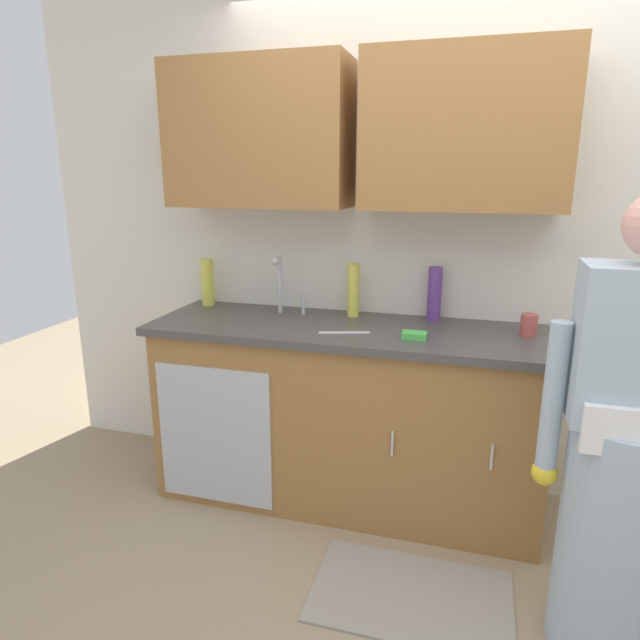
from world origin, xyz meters
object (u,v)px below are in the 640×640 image
person_at_sink (620,475)px  bottle_water_tall (353,290)px  sink (278,323)px  sponge (414,335)px  bottle_soap (208,282)px  cup_by_sink (529,325)px  knife_on_counter (344,333)px  bottle_cleaner_spray (435,294)px

person_at_sink → bottle_water_tall: (-1.12, 0.88, 0.39)m
sink → person_at_sink: size_ratio=0.31×
person_at_sink → sponge: bearing=143.7°
sink → bottle_soap: 0.55m
cup_by_sink → knife_on_counter: 0.85m
bottle_cleaner_spray → bottle_soap: 1.26m
knife_on_counter → cup_by_sink: bearing=176.4°
sink → sponge: bearing=-10.7°
cup_by_sink → bottle_soap: bearing=175.2°
bottle_water_tall → knife_on_counter: bearing=-84.2°
bottle_water_tall → cup_by_sink: 0.87m
sink → bottle_cleaner_spray: size_ratio=1.83×
person_at_sink → cup_by_sink: size_ratio=15.83×
person_at_sink → bottle_cleaner_spray: bearing=127.8°
sponge → bottle_soap: bearing=164.5°
sink → knife_on_counter: sink is taller
person_at_sink → bottle_water_tall: size_ratio=5.86×
bottle_water_tall → cup_by_sink: bottle_water_tall is taller
sink → knife_on_counter: bearing=-20.1°
knife_on_counter → bottle_water_tall: bearing=-101.2°
person_at_sink → knife_on_counter: size_ratio=6.75×
sink → cup_by_sink: 1.21m
bottle_cleaner_spray → knife_on_counter: bottle_cleaner_spray is taller
cup_by_sink → person_at_sink: bearing=-70.7°
bottle_soap → cup_by_sink: (1.70, -0.14, -0.08)m
cup_by_sink → knife_on_counter: cup_by_sink is taller
cup_by_sink → bottle_cleaner_spray: bearing=159.7°
sink → person_at_sink: 1.64m
sink → cup_by_sink: (1.21, 0.06, 0.07)m
person_at_sink → sponge: 0.98m
bottle_cleaner_spray → cup_by_sink: size_ratio=2.67×
sink → cup_by_sink: bearing=2.6°
bottle_soap → bottle_water_tall: bottle_water_tall is taller
bottle_water_tall → person_at_sink: bearing=-38.0°
bottle_water_tall → cup_by_sink: (0.86, -0.13, -0.09)m
cup_by_sink → sponge: 0.54m
knife_on_counter → person_at_sink: bearing=136.0°
person_at_sink → bottle_soap: person_at_sink is taller
bottle_water_tall → bottle_cleaner_spray: bearing=5.3°
sink → bottle_soap: sink is taller
bottle_cleaner_spray → sponge: bearing=-98.7°
sponge → person_at_sink: bearing=-36.3°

